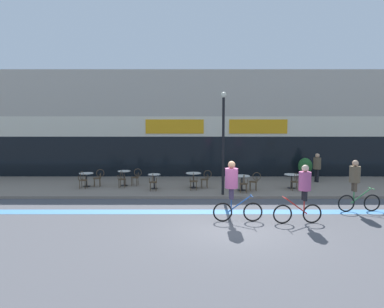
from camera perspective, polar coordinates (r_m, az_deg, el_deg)
ground_plane at (r=12.88m, az=6.52°, el=-11.27°), size 120.00×120.00×0.00m
sidewalk_slab at (r=19.88m, az=4.13°, el=-4.90°), size 40.00×5.50×0.12m
storefront_facade at (r=24.24m, az=3.37°, el=4.57°), size 40.00×4.06×6.46m
bike_lane_stripe at (r=14.99m, az=5.55°, el=-8.76°), size 36.00×0.70×0.01m
bistro_table_0 at (r=20.06m, az=-15.87°, el=-3.38°), size 0.71×0.71×0.71m
bistro_table_1 at (r=19.87m, az=-10.36°, el=-3.20°), size 0.66×0.66×0.78m
bistro_table_2 at (r=18.85m, az=-5.85°, el=-3.73°), size 0.62×0.62×0.74m
bistro_table_3 at (r=18.97m, az=0.16°, el=-3.54°), size 0.77×0.77×0.76m
bistro_table_4 at (r=18.48m, az=7.55°, el=-3.91°), size 0.77×0.77×0.73m
bistro_table_5 at (r=19.50m, az=14.87°, el=-3.59°), size 0.74×0.74×0.71m
cafe_chair_0_near at (r=19.47m, az=-16.39°, el=-3.64°), size 0.43×0.59×0.90m
cafe_chair_0_side at (r=19.91m, az=-14.13°, el=-3.37°), size 0.60×0.45×0.90m
cafe_chair_1_near at (r=19.27m, az=-10.71°, el=-3.59°), size 0.43×0.59×0.90m
cafe_chair_1_side at (r=19.77m, az=-8.58°, el=-3.31°), size 0.59×0.44×0.90m
cafe_chair_2_near at (r=18.23m, az=-6.03°, el=-4.07°), size 0.43×0.59×0.90m
cafe_chair_3_near at (r=18.36m, az=0.17°, el=-3.96°), size 0.40×0.58×0.90m
cafe_chair_3_side at (r=19.00m, az=2.05°, el=-3.63°), size 0.59×0.44×0.90m
cafe_chair_4_near at (r=17.87m, az=7.81°, el=-4.30°), size 0.40×0.57×0.90m
cafe_chair_4_side at (r=18.57m, az=9.47°, el=-3.93°), size 0.58×0.41×0.90m
cafe_chair_5_near at (r=18.91m, az=15.36°, el=-3.89°), size 0.40×0.58×0.90m
cafe_chair_5_side at (r=19.68m, az=16.63°, el=-3.54°), size 0.59×0.42×0.90m
planter_pot at (r=22.62m, az=16.79°, el=-1.96°), size 0.80×0.80×1.21m
lamp_post at (r=17.17m, az=4.72°, el=2.84°), size 0.26×0.26×4.72m
cyclist_0 at (r=13.69m, az=16.47°, el=-5.28°), size 1.75×0.51×2.08m
cyclist_1 at (r=16.06m, az=23.65°, el=-3.99°), size 1.74×0.52×2.05m
cyclist_2 at (r=13.40m, az=6.20°, el=-4.94°), size 1.78×0.48×2.19m
pedestrian_near_end at (r=21.66m, az=18.46°, el=-1.61°), size 0.50×0.50×1.59m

